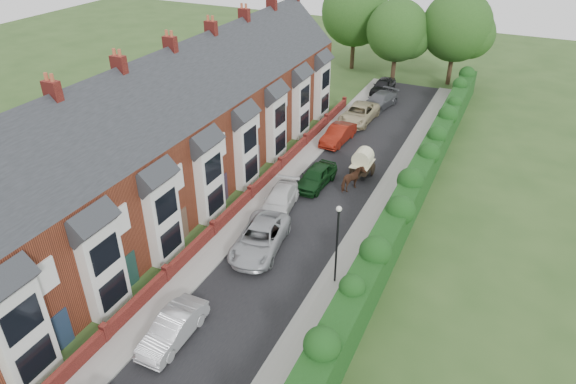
% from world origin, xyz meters
% --- Properties ---
extents(ground, '(140.00, 140.00, 0.00)m').
position_xyz_m(ground, '(0.00, 0.00, 0.00)').
color(ground, '#2D4C1E').
rests_on(ground, ground).
extents(road, '(6.00, 58.00, 0.02)m').
position_xyz_m(road, '(-0.50, 11.00, 0.01)').
color(road, black).
rests_on(road, ground).
extents(pavement_hedge_side, '(2.20, 58.00, 0.12)m').
position_xyz_m(pavement_hedge_side, '(3.60, 11.00, 0.06)').
color(pavement_hedge_side, gray).
rests_on(pavement_hedge_side, ground).
extents(pavement_house_side, '(1.70, 58.00, 0.12)m').
position_xyz_m(pavement_house_side, '(-4.35, 11.00, 0.06)').
color(pavement_house_side, gray).
rests_on(pavement_house_side, ground).
extents(kerb_hedge_side, '(0.18, 58.00, 0.13)m').
position_xyz_m(kerb_hedge_side, '(2.55, 11.00, 0.07)').
color(kerb_hedge_side, '#9A9A94').
rests_on(kerb_hedge_side, ground).
extents(kerb_house_side, '(0.18, 58.00, 0.13)m').
position_xyz_m(kerb_house_side, '(-3.55, 11.00, 0.07)').
color(kerb_house_side, '#9A9A94').
rests_on(kerb_house_side, ground).
extents(hedge, '(2.10, 58.00, 2.85)m').
position_xyz_m(hedge, '(5.40, 11.00, 1.60)').
color(hedge, '#143711').
rests_on(hedge, ground).
extents(terrace_row, '(9.05, 40.50, 11.50)m').
position_xyz_m(terrace_row, '(-10.87, 9.98, 4.47)').
color(terrace_row, brown).
rests_on(terrace_row, ground).
extents(garden_wall_row, '(0.35, 40.35, 1.10)m').
position_xyz_m(garden_wall_row, '(-5.35, 10.00, 0.46)').
color(garden_wall_row, maroon).
rests_on(garden_wall_row, ground).
extents(lamppost, '(0.32, 0.32, 5.16)m').
position_xyz_m(lamppost, '(3.40, 4.00, 3.30)').
color(lamppost, black).
rests_on(lamppost, ground).
extents(tree_far_left, '(7.14, 6.80, 9.29)m').
position_xyz_m(tree_far_left, '(-2.65, 40.08, 5.71)').
color(tree_far_left, '#332316').
rests_on(tree_far_left, ground).
extents(tree_far_right, '(7.98, 7.60, 10.31)m').
position_xyz_m(tree_far_right, '(3.39, 42.08, 6.31)').
color(tree_far_right, '#332316').
rests_on(tree_far_right, ground).
extents(tree_far_back, '(8.40, 8.00, 10.82)m').
position_xyz_m(tree_far_back, '(-8.59, 43.08, 6.62)').
color(tree_far_back, '#332316').
rests_on(tree_far_back, ground).
extents(car_silver_a, '(1.56, 4.41, 1.45)m').
position_xyz_m(car_silver_a, '(-2.37, -3.45, 0.72)').
color(car_silver_a, silver).
rests_on(car_silver_a, ground).
extents(car_silver_b, '(3.51, 6.09, 1.60)m').
position_xyz_m(car_silver_b, '(-1.95, 5.00, 0.80)').
color(car_silver_b, '#ACAEB3').
rests_on(car_silver_b, ground).
extents(car_white, '(2.73, 5.11, 1.41)m').
position_xyz_m(car_white, '(-2.90, 9.76, 0.70)').
color(car_white, silver).
rests_on(car_white, ground).
extents(car_green, '(2.15, 4.70, 1.56)m').
position_xyz_m(car_green, '(-1.84, 13.86, 0.78)').
color(car_green, black).
rests_on(car_green, ground).
extents(car_red, '(2.02, 4.80, 1.54)m').
position_xyz_m(car_red, '(-3.00, 21.80, 0.77)').
color(car_red, maroon).
rests_on(car_red, ground).
extents(car_beige, '(2.88, 5.88, 1.61)m').
position_xyz_m(car_beige, '(-2.83, 27.08, 0.80)').
color(car_beige, '#C6B78F').
rests_on(car_beige, ground).
extents(car_grey, '(3.19, 5.57, 1.52)m').
position_xyz_m(car_grey, '(-2.07, 31.48, 0.76)').
color(car_grey, '#585A60').
rests_on(car_grey, ground).
extents(car_black, '(2.06, 4.70, 1.57)m').
position_xyz_m(car_black, '(-3.00, 35.99, 0.79)').
color(car_black, black).
rests_on(car_black, ground).
extents(horse, '(1.56, 2.27, 1.75)m').
position_xyz_m(horse, '(0.89, 14.39, 0.87)').
color(horse, '#48291A').
rests_on(horse, ground).
extents(horse_cart, '(1.51, 3.33, 2.40)m').
position_xyz_m(horse_cart, '(0.89, 16.62, 1.37)').
color(horse_cart, black).
rests_on(horse_cart, ground).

